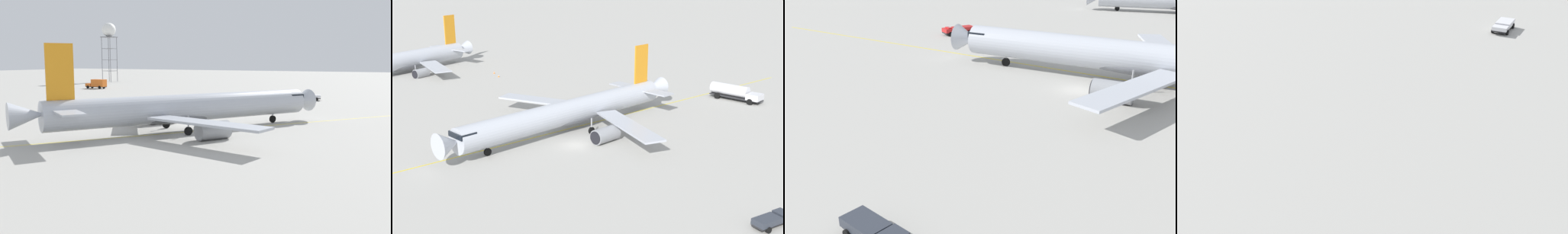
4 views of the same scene
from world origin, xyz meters
TOP-DOWN VIEW (x-y plane):
  - ground_plane at (0.00, 0.00)m, footprint 600.00×600.00m
  - airliner_main at (6.16, 2.51)m, footprint 39.82×30.36m
  - ops_pickup_truck at (-12.32, 32.09)m, footprint 5.77×4.07m
  - baggage_truck_truck at (-18.99, -25.36)m, footprint 4.21×4.24m
  - taxiway_centreline at (4.57, 5.04)m, footprint 96.24×72.63m

SIDE VIEW (x-z plane):
  - ground_plane at x=0.00m, z-range 0.00..0.00m
  - taxiway_centreline at x=4.57m, z-range 0.00..0.01m
  - baggage_truck_truck at x=-18.99m, z-range 0.10..1.32m
  - ops_pickup_truck at x=-12.32m, z-range 0.10..1.51m
  - airliner_main at x=6.16m, z-range -2.82..8.76m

